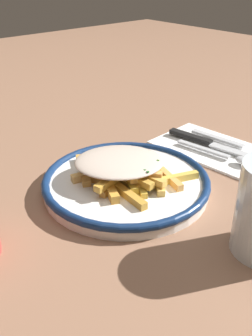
{
  "coord_description": "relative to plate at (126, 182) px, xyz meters",
  "views": [
    {
      "loc": [
        0.34,
        0.39,
        0.32
      ],
      "look_at": [
        0.0,
        0.0,
        0.04
      ],
      "focal_mm": 41.8,
      "sensor_mm": 36.0,
      "label": 1
    }
  ],
  "objects": [
    {
      "name": "ground_plane",
      "position": [
        0.0,
        0.0,
        -0.01
      ],
      "size": [
        2.6,
        2.6,
        0.0
      ],
      "primitive_type": "plane",
      "color": "#8D644B"
    },
    {
      "name": "plate",
      "position": [
        0.0,
        0.0,
        0.0
      ],
      "size": [
        0.26,
        0.26,
        0.02
      ],
      "color": "white",
      "rests_on": "ground_plane"
    },
    {
      "name": "fries_heap",
      "position": [
        0.01,
        -0.0,
        0.02
      ],
      "size": [
        0.18,
        0.18,
        0.04
      ],
      "color": "gold",
      "rests_on": "plate"
    },
    {
      "name": "napkin",
      "position": [
        -0.22,
        0.01,
        -0.01
      ],
      "size": [
        0.15,
        0.24,
        0.01
      ],
      "primitive_type": "cube",
      "rotation": [
        0.0,
        0.0,
        0.07
      ],
      "color": "white",
      "rests_on": "ground_plane"
    },
    {
      "name": "fork",
      "position": [
        -0.24,
        0.02,
        -0.0
      ],
      "size": [
        0.04,
        0.18,
        0.01
      ],
      "color": "silver",
      "rests_on": "napkin"
    },
    {
      "name": "knife",
      "position": [
        -0.21,
        -0.01,
        -0.0
      ],
      "size": [
        0.04,
        0.21,
        0.01
      ],
      "color": "black",
      "rests_on": "napkin"
    },
    {
      "name": "spoon",
      "position": [
        -0.19,
        0.05,
        -0.0
      ],
      "size": [
        0.04,
        0.15,
        0.01
      ],
      "color": "silver",
      "rests_on": "napkin"
    }
  ]
}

